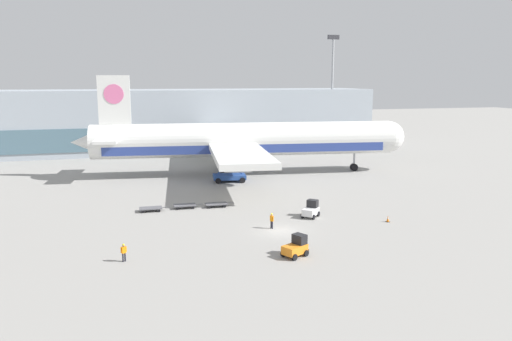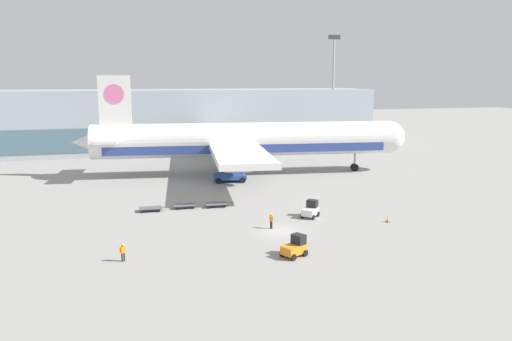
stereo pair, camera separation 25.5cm
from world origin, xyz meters
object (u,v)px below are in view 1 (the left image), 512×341
baggage_tug_foreground (296,247)px  baggage_tug_mid (311,210)px  light_mast (332,84)px  traffic_cone_near (388,219)px  airplane_main (241,141)px  baggage_dolly_third (216,204)px  baggage_dolly_second (185,205)px  ground_crew_near (124,251)px  ground_crew_far (272,219)px  baggage_dolly_lead (151,208)px  scissor_lift_loader (229,169)px

baggage_tug_foreground → baggage_tug_mid: bearing=34.3°
light_mast → traffic_cone_near: light_mast is taller
airplane_main → baggage_dolly_third: airplane_main is taller
traffic_cone_near → light_mast: bearing=72.2°
light_mast → baggage_dolly_second: 65.47m
ground_crew_near → ground_crew_far: 17.15m
baggage_dolly_third → ground_crew_near: (-11.86, -17.21, 0.59)m
baggage_tug_foreground → baggage_dolly_second: 21.82m
baggage_dolly_third → airplane_main: bearing=69.2°
baggage_tug_foreground → ground_crew_near: baggage_tug_foreground is taller
baggage_dolly_lead → baggage_dolly_third: (8.37, -0.01, 0.00)m
baggage_tug_foreground → ground_crew_far: 8.99m
airplane_main → scissor_lift_loader: bearing=-114.0°
light_mast → baggage_tug_mid: (-27.41, -56.48, -14.27)m
baggage_tug_foreground → baggage_tug_mid: size_ratio=1.02×
baggage_dolly_second → light_mast: bearing=50.4°
light_mast → baggage_tug_foreground: bearing=-116.2°
scissor_lift_loader → ground_crew_near: 36.98m
baggage_tug_mid → baggage_dolly_third: bearing=95.8°
airplane_main → baggage_tug_foreground: 42.00m
light_mast → traffic_cone_near: size_ratio=34.13×
airplane_main → ground_crew_far: (-4.48, -32.44, -4.81)m
light_mast → airplane_main: light_mast is taller
scissor_lift_loader → ground_crew_far: bearing=-85.6°
baggage_dolly_lead → baggage_dolly_second: same height
baggage_tug_foreground → baggage_tug_mid: 13.85m
baggage_tug_foreground → baggage_dolly_third: baggage_tug_foreground is taller
scissor_lift_loader → baggage_dolly_second: 17.85m
baggage_dolly_second → baggage_dolly_third: size_ratio=1.00×
baggage_tug_foreground → traffic_cone_near: size_ratio=3.62×
baggage_tug_mid → baggage_dolly_third: baggage_tug_mid is taller
scissor_lift_loader → baggage_dolly_lead: (-13.52, -15.60, -1.74)m
traffic_cone_near → baggage_dolly_second: bearing=150.3°
baggage_dolly_third → ground_crew_far: ground_crew_far is taller
airplane_main → baggage_dolly_second: bearing=-114.4°
baggage_tug_mid → baggage_dolly_lead: baggage_tug_mid is taller
airplane_main → baggage_tug_foreground: (-4.87, -41.42, -4.96)m
baggage_dolly_third → traffic_cone_near: bearing=-33.0°
scissor_lift_loader → baggage_tug_foreground: 35.64m
airplane_main → traffic_cone_near: (9.32, -33.55, -5.46)m
light_mast → baggage_tug_foreground: 77.95m
baggage_tug_mid → scissor_lift_loader: bearing=55.0°
ground_crew_far → light_mast: bearing=-55.1°
baggage_dolly_second → traffic_cone_near: size_ratio=4.78×
ground_crew_far → baggage_tug_foreground: bearing=151.6°
baggage_dolly_lead → traffic_cone_near: bearing=-23.7°
baggage_dolly_lead → ground_crew_near: ground_crew_near is taller
ground_crew_near → baggage_tug_foreground: bearing=-31.0°
light_mast → baggage_dolly_lead: size_ratio=7.14×
baggage_dolly_third → ground_crew_near: bearing=-123.5°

